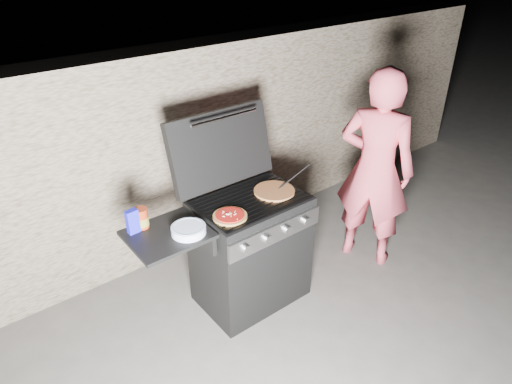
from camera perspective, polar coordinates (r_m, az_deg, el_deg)
ground at (r=3.81m, az=-0.61°, el=-12.74°), size 50.00×50.00×0.00m
stone_wall at (r=4.06m, az=-9.78°, el=4.95°), size 8.00×0.35×1.80m
gas_grill at (r=3.41m, az=-4.02°, el=-8.80°), size 1.34×0.79×0.91m
pizza_topped at (r=3.06m, az=-3.27°, el=-2.97°), size 0.25×0.25×0.03m
pizza_plain at (r=3.35m, az=2.30°, el=0.13°), size 0.39×0.39×0.02m
sauce_jar at (r=3.03m, az=-14.15°, el=-3.17°), size 0.11×0.11×0.14m
blue_carton at (r=2.99m, az=-15.17°, el=-3.58°), size 0.08×0.05×0.16m
plate_stack at (r=2.94m, az=-8.43°, el=-4.69°), size 0.28×0.28×0.05m
person at (r=3.90m, az=14.65°, el=2.71°), size 0.64×0.74×1.73m
tongs at (r=3.49m, az=4.85°, el=1.88°), size 0.38×0.07×0.08m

